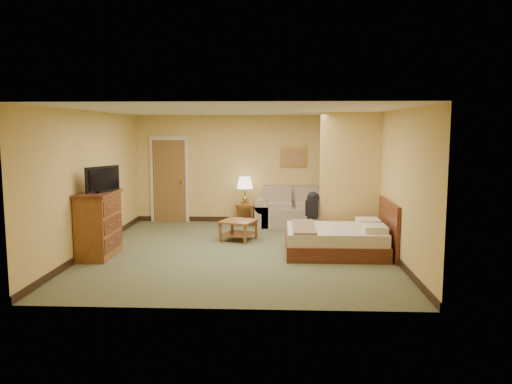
# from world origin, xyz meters

# --- Properties ---
(floor) EXTENTS (6.00, 6.00, 0.00)m
(floor) POSITION_xyz_m (0.00, 0.00, 0.00)
(floor) COLOR #565B3A
(floor) RESTS_ON ground
(ceiling) EXTENTS (6.00, 6.00, 0.00)m
(ceiling) POSITION_xyz_m (0.00, 0.00, 2.60)
(ceiling) COLOR white
(ceiling) RESTS_ON back_wall
(back_wall) EXTENTS (5.50, 0.02, 2.60)m
(back_wall) POSITION_xyz_m (0.00, 3.00, 1.30)
(back_wall) COLOR #D6B15B
(back_wall) RESTS_ON floor
(left_wall) EXTENTS (0.02, 6.00, 2.60)m
(left_wall) POSITION_xyz_m (-2.75, 0.00, 1.30)
(left_wall) COLOR #D6B15B
(left_wall) RESTS_ON floor
(right_wall) EXTENTS (0.02, 6.00, 2.60)m
(right_wall) POSITION_xyz_m (2.75, 0.00, 1.30)
(right_wall) COLOR #D6B15B
(right_wall) RESTS_ON floor
(partition) EXTENTS (1.20, 0.15, 2.60)m
(partition) POSITION_xyz_m (2.15, 0.93, 1.30)
(partition) COLOR #D6B15B
(partition) RESTS_ON floor
(door) EXTENTS (0.94, 0.16, 2.10)m
(door) POSITION_xyz_m (-1.95, 2.96, 1.03)
(door) COLOR beige
(door) RESTS_ON floor
(baseboard) EXTENTS (5.50, 0.02, 0.12)m
(baseboard) POSITION_xyz_m (0.00, 2.99, 0.06)
(baseboard) COLOR black
(baseboard) RESTS_ON floor
(loveseat) EXTENTS (1.80, 0.84, 0.91)m
(loveseat) POSITION_xyz_m (1.07, 2.57, 0.30)
(loveseat) COLOR gray
(loveseat) RESTS_ON floor
(side_table) EXTENTS (0.46, 0.46, 0.50)m
(side_table) POSITION_xyz_m (-0.08, 2.65, 0.33)
(side_table) COLOR brown
(side_table) RESTS_ON floor
(table_lamp) EXTENTS (0.38, 0.38, 0.64)m
(table_lamp) POSITION_xyz_m (-0.08, 2.65, 0.99)
(table_lamp) COLOR #AD843F
(table_lamp) RESTS_ON side_table
(coffee_table) EXTENTS (0.83, 0.83, 0.42)m
(coffee_table) POSITION_xyz_m (-0.10, 0.93, 0.30)
(coffee_table) COLOR brown
(coffee_table) RESTS_ON floor
(wall_picture) EXTENTS (0.65, 0.04, 0.50)m
(wall_picture) POSITION_xyz_m (1.07, 2.97, 1.60)
(wall_picture) COLOR #B78E3F
(wall_picture) RESTS_ON back_wall
(dresser) EXTENTS (0.57, 1.09, 1.17)m
(dresser) POSITION_xyz_m (-2.48, -0.48, 0.59)
(dresser) COLOR brown
(dresser) RESTS_ON floor
(tv) EXTENTS (0.39, 0.69, 0.46)m
(tv) POSITION_xyz_m (-2.38, -0.48, 1.38)
(tv) COLOR black
(tv) RESTS_ON dresser
(bed) EXTENTS (1.88, 1.51, 0.98)m
(bed) POSITION_xyz_m (1.83, -0.10, 0.27)
(bed) COLOR #4E2012
(bed) RESTS_ON floor
(backpack) EXTENTS (0.25, 0.34, 0.54)m
(backpack) POSITION_xyz_m (1.42, 0.91, 0.76)
(backpack) COLOR black
(backpack) RESTS_ON bed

